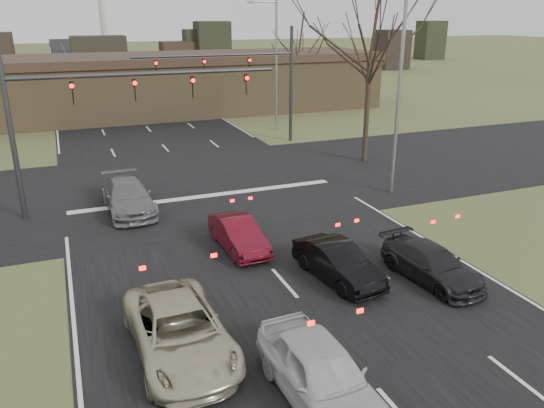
% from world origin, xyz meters
% --- Properties ---
extents(ground, '(360.00, 360.00, 0.00)m').
position_xyz_m(ground, '(0.00, 0.00, 0.00)').
color(ground, '#4C532C').
rests_on(ground, ground).
extents(road_main, '(14.00, 300.00, 0.02)m').
position_xyz_m(road_main, '(0.00, 60.00, 0.01)').
color(road_main, black).
rests_on(road_main, ground).
extents(road_cross, '(200.00, 14.00, 0.02)m').
position_xyz_m(road_cross, '(0.00, 15.00, 0.01)').
color(road_cross, black).
rests_on(road_cross, ground).
extents(building, '(42.40, 10.40, 5.30)m').
position_xyz_m(building, '(2.00, 38.00, 2.67)').
color(building, brown).
rests_on(building, ground).
extents(mast_arm_near, '(12.12, 0.24, 8.00)m').
position_xyz_m(mast_arm_near, '(-5.23, 13.00, 5.07)').
color(mast_arm_near, '#383A3D').
rests_on(mast_arm_near, ground).
extents(mast_arm_far, '(11.12, 0.24, 8.00)m').
position_xyz_m(mast_arm_far, '(6.18, 23.00, 5.02)').
color(mast_arm_far, '#383A3D').
rests_on(mast_arm_far, ground).
extents(streetlight_right_near, '(2.34, 0.25, 10.00)m').
position_xyz_m(streetlight_right_near, '(8.82, 10.00, 5.59)').
color(streetlight_right_near, gray).
rests_on(streetlight_right_near, ground).
extents(streetlight_right_far, '(2.34, 0.25, 10.00)m').
position_xyz_m(streetlight_right_far, '(9.32, 27.00, 5.59)').
color(streetlight_right_far, gray).
rests_on(streetlight_right_far, ground).
extents(tree_right_near, '(6.90, 6.90, 11.50)m').
position_xyz_m(tree_right_near, '(11.00, 16.00, 8.90)').
color(tree_right_near, black).
rests_on(tree_right_near, ground).
extents(tree_right_far, '(5.40, 5.40, 9.00)m').
position_xyz_m(tree_right_far, '(15.00, 35.00, 6.96)').
color(tree_right_far, black).
rests_on(tree_right_far, ground).
extents(car_silver_suv, '(2.53, 5.24, 1.44)m').
position_xyz_m(car_silver_suv, '(-4.19, 0.37, 0.72)').
color(car_silver_suv, '#BEB79A').
rests_on(car_silver_suv, ground).
extents(car_white_sedan, '(1.97, 4.57, 1.54)m').
position_xyz_m(car_white_sedan, '(-1.50, -2.71, 0.77)').
color(car_white_sedan, silver).
rests_on(car_white_sedan, ground).
extents(car_black_hatch, '(1.87, 4.08, 1.30)m').
position_xyz_m(car_black_hatch, '(1.83, 2.60, 0.65)').
color(car_black_hatch, black).
rests_on(car_black_hatch, ground).
extents(car_charcoal_sedan, '(2.09, 4.29, 1.20)m').
position_xyz_m(car_charcoal_sedan, '(4.84, 1.37, 0.60)').
color(car_charcoal_sedan, black).
rests_on(car_charcoal_sedan, ground).
extents(car_grey_ahead, '(2.21, 5.08, 1.45)m').
position_xyz_m(car_grey_ahead, '(-4.00, 12.29, 0.73)').
color(car_grey_ahead, slate).
rests_on(car_grey_ahead, ground).
extents(car_red_ahead, '(1.49, 3.85, 1.25)m').
position_xyz_m(car_red_ahead, '(-0.56, 6.28, 0.63)').
color(car_red_ahead, '#560C18').
rests_on(car_red_ahead, ground).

